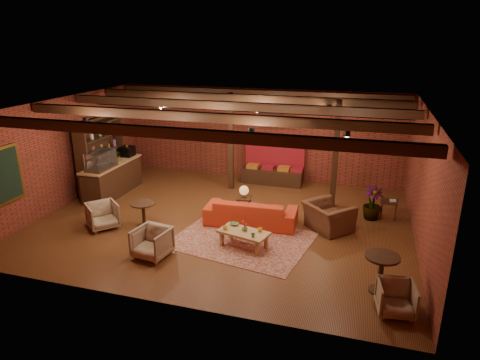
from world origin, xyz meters
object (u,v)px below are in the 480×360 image
(coffee_table, at_px, (243,233))
(armchair_far, at_px, (396,297))
(round_table_right, at_px, (381,268))
(plant_tall, at_px, (376,171))
(armchair_right, at_px, (328,212))
(round_table_left, at_px, (143,210))
(armchair_a, at_px, (103,214))
(side_table_book, at_px, (389,202))
(armchair_b, at_px, (152,241))
(sofa, at_px, (251,212))
(side_table_lamp, at_px, (244,193))

(coffee_table, bearing_deg, armchair_far, -26.64)
(round_table_right, relative_size, plant_tall, 0.29)
(coffee_table, xyz_separation_m, armchair_right, (1.87, 1.56, 0.13))
(round_table_left, bearing_deg, coffee_table, -7.00)
(round_table_left, bearing_deg, armchair_right, 14.22)
(armchair_a, distance_m, armchair_far, 7.53)
(armchair_a, distance_m, side_table_book, 7.88)
(armchair_a, distance_m, armchair_b, 2.27)
(side_table_book, height_order, armchair_far, armchair_far)
(sofa, xyz_separation_m, coffee_table, (0.17, -1.32, 0.01))
(armchair_right, distance_m, plant_tall, 1.79)
(armchair_far, bearing_deg, plant_tall, 88.31)
(round_table_left, xyz_separation_m, armchair_b, (1.00, -1.43, -0.07))
(armchair_b, xyz_separation_m, round_table_right, (5.05, 0.01, 0.15))
(side_table_lamp, xyz_separation_m, side_table_book, (3.99, 0.88, -0.17))
(coffee_table, height_order, side_table_lamp, side_table_lamp)
(armchair_b, bearing_deg, armchair_a, 161.32)
(coffee_table, xyz_separation_m, side_table_book, (3.43, 2.84, 0.11))
(armchair_a, height_order, armchair_b, armchair_b)
(side_table_book, distance_m, round_table_right, 3.92)
(sofa, distance_m, round_table_left, 2.89)
(side_table_book, relative_size, round_table_right, 0.68)
(plant_tall, bearing_deg, armchair_b, -142.66)
(round_table_right, xyz_separation_m, armchair_far, (0.27, -0.65, -0.20))
(armchair_a, relative_size, side_table_book, 1.41)
(armchair_a, xyz_separation_m, round_table_right, (7.06, -1.04, 0.15))
(side_table_lamp, bearing_deg, round_table_left, -145.49)
(sofa, height_order, armchair_a, armchair_a)
(armchair_a, bearing_deg, side_table_lamp, -18.03)
(sofa, bearing_deg, armchair_b, 51.29)
(armchair_b, bearing_deg, armchair_far, 1.95)
(round_table_left, xyz_separation_m, side_table_book, (6.33, 2.48, 0.02))
(side_table_lamp, relative_size, armchair_right, 0.75)
(armchair_b, bearing_deg, side_table_lamp, 75.09)
(side_table_lamp, bearing_deg, side_table_book, 12.40)
(armchair_b, height_order, armchair_far, armchair_b)
(plant_tall, bearing_deg, armchair_a, -158.81)
(armchair_a, relative_size, plant_tall, 0.27)
(plant_tall, bearing_deg, coffee_table, -138.37)
(armchair_far, bearing_deg, sofa, 132.16)
(armchair_right, relative_size, side_table_book, 2.10)
(armchair_b, xyz_separation_m, side_table_book, (5.33, 3.91, 0.09))
(side_table_book, bearing_deg, sofa, -157.18)
(side_table_lamp, bearing_deg, round_table_right, -39.19)
(sofa, height_order, coffee_table, sofa)
(round_table_left, distance_m, plant_tall, 6.37)
(armchair_b, bearing_deg, side_table_book, 45.18)
(coffee_table, height_order, side_table_book, coffee_table)
(armchair_right, bearing_deg, round_table_left, 58.25)
(armchair_a, xyz_separation_m, plant_tall, (6.88, 2.67, 1.02))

